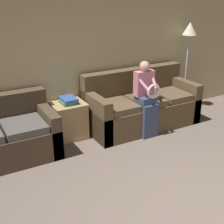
# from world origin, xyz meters

# --- Properties ---
(wall_back) EXTENTS (7.67, 0.06, 2.55)m
(wall_back) POSITION_xyz_m (0.00, 3.21, 1.27)
(wall_back) COLOR #C6B789
(wall_back) RESTS_ON ground_plane
(couch_main) EXTENTS (2.01, 0.86, 1.00)m
(couch_main) POSITION_xyz_m (0.78, 2.74, 0.36)
(couch_main) COLOR brown
(couch_main) RESTS_ON ground_plane
(couch_side) EXTENTS (1.55, 0.87, 0.90)m
(couch_side) POSITION_xyz_m (-1.65, 2.75, 0.33)
(couch_side) COLOR #473828
(couch_side) RESTS_ON ground_plane
(child_left_seated) EXTENTS (0.34, 0.38, 1.26)m
(child_left_seated) POSITION_xyz_m (0.64, 2.38, 0.69)
(child_left_seated) COLOR #384260
(child_left_seated) RESTS_ON ground_plane
(side_shelf) EXTENTS (0.54, 0.48, 0.61)m
(side_shelf) POSITION_xyz_m (-0.53, 2.92, 0.31)
(side_shelf) COLOR tan
(side_shelf) RESTS_ON ground_plane
(book_stack) EXTENTS (0.24, 0.32, 0.10)m
(book_stack) POSITION_xyz_m (-0.53, 2.92, 0.66)
(book_stack) COLOR #3D8451
(book_stack) RESTS_ON side_shelf
(floor_lamp) EXTENTS (0.27, 0.27, 1.75)m
(floor_lamp) POSITION_xyz_m (1.98, 2.95, 1.44)
(floor_lamp) COLOR #2D2B28
(floor_lamp) RESTS_ON ground_plane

